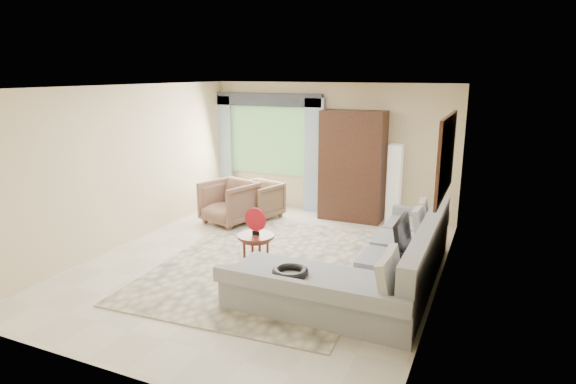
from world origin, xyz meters
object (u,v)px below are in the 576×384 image
at_px(floor_lamp, 394,184).
at_px(armchair_left, 229,202).
at_px(potted_plant, 224,194).
at_px(coffee_table, 256,251).
at_px(armchair_right, 258,200).
at_px(sectional_sofa, 378,269).
at_px(armoire, 353,166).
at_px(tv_screen, 403,237).

bearing_deg(floor_lamp, armchair_left, -155.93).
relative_size(armchair_left, potted_plant, 1.50).
xyz_separation_m(coffee_table, armchair_right, (-1.15, 2.30, 0.08)).
bearing_deg(armchair_left, potted_plant, 144.30).
distance_m(potted_plant, floor_lamp, 3.55).
height_order(sectional_sofa, armchair_right, sectional_sofa).
distance_m(armchair_left, armoire, 2.44).
distance_m(tv_screen, potted_plant, 4.89).
distance_m(potted_plant, armoire, 2.83).
xyz_separation_m(armchair_left, floor_lamp, (2.83, 1.26, 0.34)).
bearing_deg(coffee_table, potted_plant, 129.00).
bearing_deg(sectional_sofa, coffee_table, -177.56).
distance_m(tv_screen, armchair_left, 3.86).
distance_m(sectional_sofa, armoire, 3.24).
xyz_separation_m(coffee_table, floor_lamp, (1.34, 3.03, 0.47)).
xyz_separation_m(armchair_left, armchair_right, (0.34, 0.53, -0.05)).
height_order(tv_screen, armchair_left, tv_screen).
distance_m(tv_screen, armchair_right, 3.82).
bearing_deg(armoire, armchair_left, -149.32).
distance_m(sectional_sofa, armchair_left, 3.68).
distance_m(coffee_table, floor_lamp, 3.35).
relative_size(potted_plant, floor_lamp, 0.39).
bearing_deg(floor_lamp, tv_screen, -75.99).
height_order(tv_screen, armchair_right, tv_screen).
height_order(sectional_sofa, potted_plant, sectional_sofa).
xyz_separation_m(tv_screen, armchair_left, (-3.53, 1.54, -0.31)).
distance_m(sectional_sofa, armchair_right, 3.67).
xyz_separation_m(sectional_sofa, armchair_left, (-3.26, 1.69, 0.12)).
height_order(tv_screen, potted_plant, tv_screen).
xyz_separation_m(tv_screen, coffee_table, (-2.04, -0.23, -0.44)).
bearing_deg(armchair_right, coffee_table, -47.10).
distance_m(armchair_left, potted_plant, 1.14).
xyz_separation_m(sectional_sofa, armchair_right, (-2.92, 2.22, 0.07)).
xyz_separation_m(tv_screen, armoire, (-1.50, 2.74, 0.33)).
height_order(sectional_sofa, tv_screen, tv_screen).
height_order(armchair_left, armoire, armoire).
bearing_deg(potted_plant, tv_screen, -30.22).
relative_size(tv_screen, armoire, 0.35).
bearing_deg(potted_plant, sectional_sofa, -33.45).
bearing_deg(armchair_right, floor_lamp, 32.82).
distance_m(tv_screen, coffee_table, 2.10).
distance_m(armchair_right, potted_plant, 1.09).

